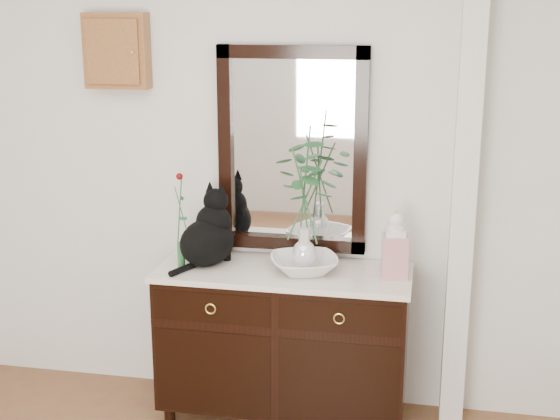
% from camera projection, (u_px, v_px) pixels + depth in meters
% --- Properties ---
extents(wall_back, '(3.60, 0.04, 2.70)m').
position_uv_depth(wall_back, '(274.00, 166.00, 4.19)').
color(wall_back, silver).
rests_on(wall_back, ground).
extents(pilaster, '(0.12, 0.20, 2.70)m').
position_uv_depth(pilaster, '(465.00, 177.00, 3.93)').
color(pilaster, silver).
rests_on(pilaster, ground).
extents(sideboard, '(1.33, 0.52, 0.82)m').
position_uv_depth(sideboard, '(284.00, 336.00, 4.17)').
color(sideboard, black).
rests_on(sideboard, ground).
extents(wall_mirror, '(0.80, 0.06, 1.10)m').
position_uv_depth(wall_mirror, '(292.00, 150.00, 4.14)').
color(wall_mirror, black).
rests_on(wall_mirror, wall_back).
extents(key_cabinet, '(0.35, 0.10, 0.40)m').
position_uv_depth(key_cabinet, '(117.00, 51.00, 4.16)').
color(key_cabinet, brown).
rests_on(key_cabinet, wall_back).
extents(cat, '(0.41, 0.44, 0.41)m').
position_uv_depth(cat, '(207.00, 227.00, 4.10)').
color(cat, black).
rests_on(cat, sideboard).
extents(lotus_bowl, '(0.44, 0.44, 0.08)m').
position_uv_depth(lotus_bowl, '(304.00, 264.00, 4.02)').
color(lotus_bowl, silver).
rests_on(lotus_bowl, sideboard).
extents(vase_branches, '(0.40, 0.40, 0.76)m').
position_uv_depth(vase_branches, '(305.00, 197.00, 3.93)').
color(vase_branches, silver).
rests_on(vase_branches, lotus_bowl).
extents(bud_vase_rose, '(0.08, 0.08, 0.52)m').
position_uv_depth(bud_vase_rose, '(180.00, 220.00, 4.04)').
color(bud_vase_rose, '#2B6537').
rests_on(bud_vase_rose, sideboard).
extents(ginger_jar, '(0.14, 0.14, 0.35)m').
position_uv_depth(ginger_jar, '(395.00, 244.00, 3.93)').
color(ginger_jar, silver).
rests_on(ginger_jar, sideboard).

